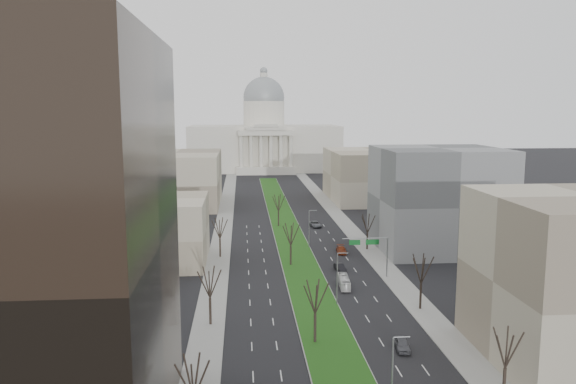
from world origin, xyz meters
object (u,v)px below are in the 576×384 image
car_grey_near (402,344)px  car_red (341,250)px  car_grey_far (315,224)px  car_black (340,267)px  box_van (344,282)px

car_grey_near → car_red: 52.64m
car_grey_near → car_grey_far: 81.99m
car_red → car_black: bearing=-96.2°
car_red → box_van: bearing=-93.9°
car_black → car_grey_far: 43.53m
car_grey_far → car_grey_near: bearing=-97.3°
car_grey_near → car_grey_far: car_grey_near is taller
car_grey_near → car_grey_far: bearing=97.1°
car_black → car_red: car_red is taller
car_black → car_red: (2.82, 14.18, 0.03)m
car_black → car_grey_far: size_ratio=0.80×
car_grey_near → car_red: bearing=95.2°
car_red → car_grey_far: size_ratio=0.94×
car_grey_near → box_van: size_ratio=0.62×
car_grey_near → car_red: car_grey_near is taller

